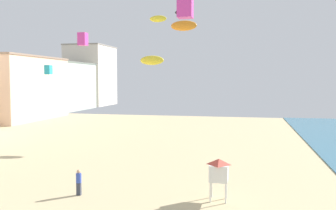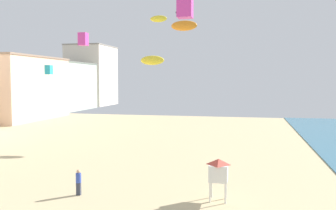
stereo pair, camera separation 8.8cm
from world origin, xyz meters
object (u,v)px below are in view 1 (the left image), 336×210
object	(u,v)px
kite_cyan_box	(48,70)
kite_orange_parafoil	(184,26)
kite_yellow_parafoil	(158,19)
kite_yellow_parafoil_2	(152,60)
kite_magenta_box_2	(185,6)
kite_magenta_box	(83,39)
kite_black_parafoil_2	(184,12)
lifeguard_stand	(219,170)
kite_flyer	(79,181)

from	to	relation	value
kite_cyan_box	kite_orange_parafoil	bearing A→B (deg)	19.16
kite_yellow_parafoil	kite_yellow_parafoil_2	xyz separation A→B (m)	(1.12, -7.42, -5.92)
kite_yellow_parafoil	kite_orange_parafoil	xyz separation A→B (m)	(5.41, -11.01, -2.70)
kite_orange_parafoil	kite_magenta_box_2	bearing A→B (deg)	-79.67
kite_orange_parafoil	kite_magenta_box_2	size ratio (longest dim) A/B	1.75
kite_magenta_box	kite_yellow_parafoil_2	distance (m)	7.93
kite_cyan_box	kite_black_parafoil_2	size ratio (longest dim) A/B	0.41
lifeguard_stand	kite_magenta_box	bearing A→B (deg)	150.36
kite_flyer	kite_magenta_box_2	bearing A→B (deg)	59.95
kite_flyer	kite_orange_parafoil	xyz separation A→B (m)	(3.99, 15.53, 11.83)
kite_orange_parafoil	kite_cyan_box	bearing A→B (deg)	-160.84
kite_orange_parafoil	kite_yellow_parafoil_2	world-z (taller)	kite_orange_parafoil
kite_flyer	lifeguard_stand	distance (m)	8.81
kite_black_parafoil_2	lifeguard_stand	bearing A→B (deg)	-75.14
kite_flyer	kite_orange_parafoil	world-z (taller)	kite_orange_parafoil
kite_cyan_box	kite_black_parafoil_2	bearing A→B (deg)	52.21
kite_yellow_parafoil	kite_yellow_parafoil_2	distance (m)	9.56
kite_flyer	kite_black_parafoil_2	world-z (taller)	kite_black_parafoil_2
kite_flyer	kite_yellow_parafoil_2	size ratio (longest dim) A/B	0.60
kite_flyer	lifeguard_stand	bearing A→B (deg)	41.79
kite_yellow_parafoil_2	kite_magenta_box_2	world-z (taller)	kite_magenta_box_2
kite_flyer	kite_cyan_box	bearing A→B (deg)	163.42
kite_cyan_box	kite_black_parafoil_2	distance (m)	19.31
kite_orange_parafoil	kite_yellow_parafoil_2	size ratio (longest dim) A/B	0.97
kite_yellow_parafoil_2	kite_black_parafoil_2	size ratio (longest dim) A/B	1.23
kite_magenta_box	kite_orange_parafoil	bearing A→B (deg)	-2.43
kite_magenta_box_2	lifeguard_stand	bearing A→B (deg)	-38.44
kite_orange_parafoil	kite_yellow_parafoil_2	distance (m)	6.46
kite_flyer	kite_cyan_box	size ratio (longest dim) A/B	1.79
kite_black_parafoil_2	kite_magenta_box	bearing A→B (deg)	-136.12
lifeguard_stand	kite_orange_parafoil	world-z (taller)	kite_orange_parafoil
kite_magenta_box	kite_flyer	bearing A→B (deg)	-65.60
lifeguard_stand	kite_flyer	bearing A→B (deg)	-160.27
kite_magenta_box	kite_yellow_parafoil	bearing A→B (deg)	61.01
lifeguard_stand	kite_magenta_box_2	distance (m)	10.68
kite_yellow_parafoil	kite_cyan_box	bearing A→B (deg)	-114.99
kite_orange_parafoil	kite_magenta_box	bearing A→B (deg)	177.57
kite_cyan_box	kite_yellow_parafoil	xyz separation A→B (m)	(7.17, 15.38, 7.17)
kite_magenta_box	kite_yellow_parafoil	distance (m)	12.60
kite_yellow_parafoil_2	kite_magenta_box_2	xyz separation A→B (m)	(6.61, -16.29, 2.55)
kite_yellow_parafoil_2	lifeguard_stand	bearing A→B (deg)	-63.65
kite_orange_parafoil	kite_yellow_parafoil	bearing A→B (deg)	116.18
kite_flyer	lifeguard_stand	xyz separation A→B (m)	(8.71, 0.91, 0.92)
kite_cyan_box	kite_magenta_box_2	bearing A→B (deg)	-29.22
kite_yellow_parafoil	kite_orange_parafoil	distance (m)	12.56
kite_orange_parafoil	kite_black_parafoil_2	xyz separation A→B (m)	(-1.71, 9.65, 3.15)
kite_yellow_parafoil	kite_yellow_parafoil_2	world-z (taller)	kite_yellow_parafoil
kite_magenta_box	kite_yellow_parafoil	size ratio (longest dim) A/B	0.60
kite_orange_parafoil	kite_magenta_box_2	world-z (taller)	kite_orange_parafoil
kite_orange_parafoil	kite_black_parafoil_2	bearing A→B (deg)	100.07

